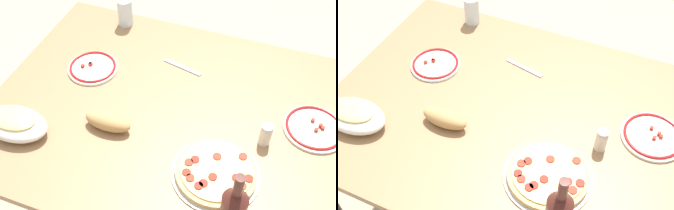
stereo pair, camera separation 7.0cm
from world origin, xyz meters
TOP-DOWN VIEW (x-y plane):
  - dining_table at (0.00, 0.00)m, footprint 1.31×1.02m
  - pepperoni_pizza at (-0.24, 0.21)m, footprint 0.29×0.29m
  - baked_pasta_dish at (0.46, 0.27)m, footprint 0.24×0.15m
  - water_glass at (0.36, -0.43)m, footprint 0.07×0.07m
  - side_plate_near at (0.36, -0.11)m, footprint 0.20×0.20m
  - side_plate_far at (-0.51, -0.09)m, footprint 0.22×0.22m
  - bread_loaf at (0.17, 0.15)m, footprint 0.17×0.07m
  - spice_shaker at (-0.36, 0.02)m, footprint 0.04×0.04m
  - fork_right at (0.03, -0.24)m, footprint 0.17×0.05m

SIDE VIEW (x-z plane):
  - dining_table at x=0.00m, z-range 0.26..1.02m
  - fork_right at x=0.03m, z-range 0.76..0.76m
  - side_plate_far at x=-0.51m, z-range 0.75..0.78m
  - side_plate_near at x=0.36m, z-range 0.75..0.78m
  - pepperoni_pizza at x=-0.24m, z-range 0.75..0.79m
  - bread_loaf at x=0.17m, z-range 0.76..0.82m
  - baked_pasta_dish at x=0.46m, z-range 0.76..0.83m
  - spice_shaker at x=-0.36m, z-range 0.75..0.84m
  - water_glass at x=0.36m, z-range 0.76..0.88m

